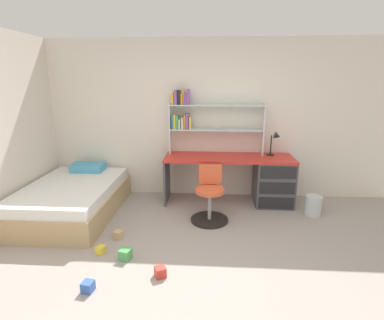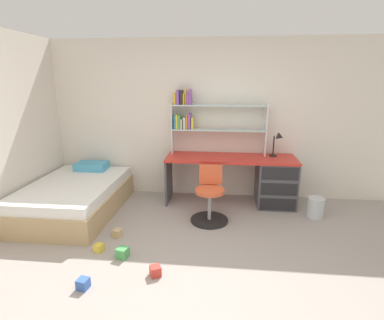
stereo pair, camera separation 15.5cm
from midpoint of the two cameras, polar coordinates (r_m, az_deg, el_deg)
name	(u,v)px [view 1 (the left image)]	position (r m, az deg, el deg)	size (l,w,h in m)	color
ground_plane	(197,281)	(3.19, -0.51, -21.92)	(6.03, 5.62, 0.02)	#9E938C
room_shell	(107,131)	(4.06, -16.91, 5.34)	(6.03, 5.62, 2.53)	silver
desk	(262,178)	(4.82, 12.25, -3.33)	(1.99, 0.61, 0.75)	red
bookshelf_hutch	(201,117)	(4.75, 0.82, 8.18)	(1.48, 0.22, 1.01)	silver
desk_lamp	(276,140)	(4.80, 14.71, 3.72)	(0.20, 0.17, 0.38)	black
swivel_chair	(210,200)	(4.18, 2.31, -7.59)	(0.52, 0.52, 0.76)	black
bed_platform	(72,199)	(4.75, -22.65, -6.82)	(1.23, 1.81, 0.58)	tan
waste_bin	(313,205)	(4.70, 21.13, -8.05)	(0.23, 0.23, 0.29)	silver
toy_block_natural_0	(118,235)	(3.95, -14.97, -13.54)	(0.10, 0.10, 0.10)	tan
toy_block_red_1	(160,272)	(3.22, -7.51, -20.32)	(0.10, 0.10, 0.10)	red
toy_block_green_2	(125,254)	(3.53, -13.83, -16.99)	(0.12, 0.12, 0.12)	#479E51
toy_block_blue_3	(88,287)	(3.19, -20.57, -21.58)	(0.10, 0.10, 0.10)	#3860B7
toy_block_yellow_4	(101,250)	(3.71, -18.14, -15.91)	(0.09, 0.09, 0.09)	gold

